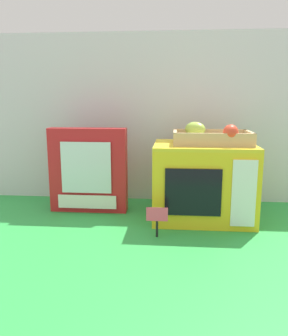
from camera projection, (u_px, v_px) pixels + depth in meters
The scene contains 6 objects.
ground_plane at pixel (149, 215), 1.34m from camera, with size 1.70×1.70×0.00m, color green.
display_back_panel at pixel (153, 119), 1.50m from camera, with size 1.61×0.03×0.72m, color silver.
toy_microwave at pixel (203, 181), 1.29m from camera, with size 0.36×0.28×0.28m.
food_groups_crate at pixel (211, 138), 1.25m from camera, with size 0.28×0.19×0.08m.
cookie_set_box at pixel (88, 170), 1.37m from camera, with size 0.31×0.06×0.33m.
price_sign at pixel (157, 217), 1.12m from camera, with size 0.07×0.01×0.10m.
Camera 1 is at (0.10, -1.28, 0.44)m, focal length 36.86 mm.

